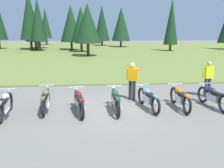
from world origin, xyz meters
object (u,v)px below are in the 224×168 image
object	(u,v)px
motorcycle_orange	(180,98)
motorcycle_navy	(213,97)
motorcycle_sky_blue	(148,98)
rider_checking_bike	(208,77)
motorcycle_maroon	(79,102)
motorcycle_british_green	(116,100)
rider_in_hivis_vest	(132,79)
motorcycle_silver	(5,104)
motorcycle_olive	(46,99)

from	to	relation	value
motorcycle_orange	motorcycle_navy	size ratio (longest dim) A/B	1.00
motorcycle_sky_blue	rider_checking_bike	size ratio (longest dim) A/B	1.25
motorcycle_sky_blue	motorcycle_navy	size ratio (longest dim) A/B	1.00
rider_checking_bike	motorcycle_maroon	bearing A→B (deg)	-163.00
motorcycle_british_green	rider_in_hivis_vest	distance (m)	1.76
motorcycle_silver	rider_checking_bike	world-z (taller)	rider_checking_bike
motorcycle_olive	motorcycle_silver	bearing A→B (deg)	-159.12
motorcycle_orange	motorcycle_sky_blue	bearing A→B (deg)	178.64
motorcycle_british_green	rider_checking_bike	size ratio (longest dim) A/B	1.26
motorcycle_silver	motorcycle_olive	distance (m)	1.42
motorcycle_olive	motorcycle_orange	size ratio (longest dim) A/B	1.00
motorcycle_silver	motorcycle_british_green	size ratio (longest dim) A/B	1.00
motorcycle_orange	motorcycle_silver	bearing A→B (deg)	-176.86
rider_in_hivis_vest	motorcycle_orange	bearing A→B (deg)	-37.67
motorcycle_british_green	rider_in_hivis_vest	world-z (taller)	rider_in_hivis_vest
motorcycle_silver	motorcycle_orange	xyz separation A→B (m)	(6.55, 0.36, 0.00)
motorcycle_navy	motorcycle_olive	bearing A→B (deg)	178.86
motorcycle_navy	motorcycle_maroon	bearing A→B (deg)	-177.42
motorcycle_maroon	motorcycle_british_green	world-z (taller)	same
motorcycle_olive	motorcycle_sky_blue	size ratio (longest dim) A/B	1.01
motorcycle_sky_blue	rider_in_hivis_vest	bearing A→B (deg)	108.44
motorcycle_navy	rider_checking_bike	xyz separation A→B (m)	(0.51, 1.54, 0.51)
motorcycle_british_green	motorcycle_navy	xyz separation A→B (m)	(3.92, 0.15, 0.00)
motorcycle_silver	rider_checking_bike	distance (m)	8.66
motorcycle_olive	motorcycle_navy	bearing A→B (deg)	-1.14
motorcycle_british_green	rider_checking_bike	world-z (taller)	rider_checking_bike
motorcycle_maroon	rider_checking_bike	bearing A→B (deg)	17.00
motorcycle_olive	rider_checking_bike	world-z (taller)	rider_checking_bike
motorcycle_olive	motorcycle_british_green	bearing A→B (deg)	-6.06
motorcycle_silver	motorcycle_sky_blue	bearing A→B (deg)	4.22
motorcycle_maroon	motorcycle_silver	bearing A→B (deg)	-177.02
motorcycle_sky_blue	motorcycle_orange	world-z (taller)	same
rider_in_hivis_vest	motorcycle_maroon	bearing A→B (deg)	-145.72
motorcycle_olive	motorcycle_orange	xyz separation A→B (m)	(5.23, -0.15, 0.00)
motorcycle_british_green	motorcycle_orange	world-z (taller)	same
motorcycle_silver	motorcycle_sky_blue	size ratio (longest dim) A/B	1.01
rider_checking_bike	motorcycle_british_green	bearing A→B (deg)	-159.14
motorcycle_british_green	motorcycle_sky_blue	world-z (taller)	same
motorcycle_british_green	rider_checking_bike	xyz separation A→B (m)	(4.43, 1.69, 0.51)
motorcycle_olive	motorcycle_sky_blue	world-z (taller)	same
motorcycle_sky_blue	motorcycle_orange	xyz separation A→B (m)	(1.27, -0.03, 0.00)
motorcycle_navy	rider_checking_bike	world-z (taller)	rider_checking_bike
motorcycle_maroon	rider_in_hivis_vest	world-z (taller)	rider_in_hivis_vest
motorcycle_olive	motorcycle_sky_blue	xyz separation A→B (m)	(3.96, -0.12, 0.00)
rider_in_hivis_vest	rider_checking_bike	bearing A→B (deg)	3.94
motorcycle_navy	rider_checking_bike	bearing A→B (deg)	71.53
motorcycle_orange	motorcycle_navy	bearing A→B (deg)	0.65
motorcycle_navy	rider_checking_bike	distance (m)	1.70
motorcycle_silver	motorcycle_navy	world-z (taller)	same
motorcycle_olive	rider_in_hivis_vest	bearing A→B (deg)	18.18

